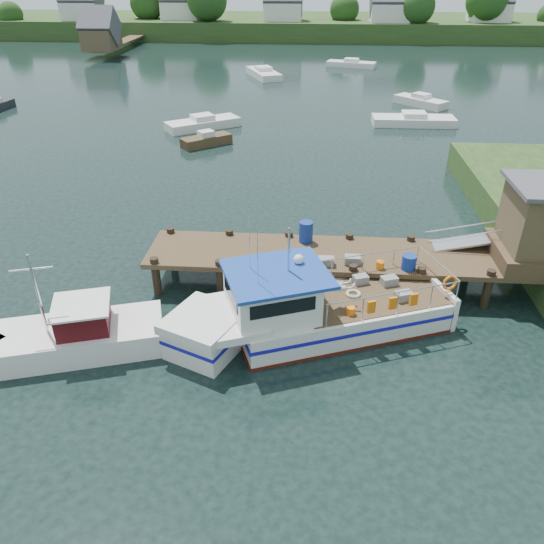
# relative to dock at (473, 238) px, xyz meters

# --- Properties ---
(ground_plane) EXTENTS (160.00, 160.00, 0.00)m
(ground_plane) POSITION_rel_dock_xyz_m (-6.51, -0.01, -2.24)
(ground_plane) COLOR black
(far_shore) EXTENTS (140.00, 42.55, 9.22)m
(far_shore) POSITION_rel_dock_xyz_m (-6.50, 82.36, -0.14)
(far_shore) COLOR #2D471D
(far_shore) RESTS_ON ground
(dock) EXTENTS (16.60, 3.00, 4.78)m
(dock) POSITION_rel_dock_xyz_m (0.00, 0.00, 0.00)
(dock) COLOR #483622
(dock) RESTS_ON ground
(lobster_boat) EXTENTS (10.04, 5.92, 4.96)m
(lobster_boat) POSITION_rel_dock_xyz_m (-6.17, -3.41, -1.34)
(lobster_boat) COLOR silver
(lobster_boat) RESTS_ON ground
(work_boat) EXTENTS (7.07, 3.82, 3.74)m
(work_boat) POSITION_rel_dock_xyz_m (-14.19, -5.05, -1.65)
(work_boat) COLOR silver
(work_boat) RESTS_ON ground
(moored_rowboat) EXTENTS (3.55, 3.18, 1.04)m
(moored_rowboat) POSITION_rel_dock_xyz_m (-13.61, 18.06, -1.86)
(moored_rowboat) COLOR #483622
(moored_rowboat) RESTS_ON ground
(moored_far) EXTENTS (6.22, 3.49, 1.00)m
(moored_far) POSITION_rel_dock_xyz_m (-1.63, 51.29, -1.87)
(moored_far) COLOR silver
(moored_far) RESTS_ON ground
(moored_a) EXTENTS (5.80, 4.83, 1.05)m
(moored_a) POSITION_rel_dock_xyz_m (-14.68, 22.46, -1.85)
(moored_a) COLOR silver
(moored_a) RESTS_ON ground
(moored_b) EXTENTS (4.61, 4.66, 1.08)m
(moored_b) POSITION_rel_dock_xyz_m (3.48, 31.31, -1.84)
(moored_b) COLOR silver
(moored_b) RESTS_ON ground
(moored_c) EXTENTS (6.47, 2.30, 1.02)m
(moored_c) POSITION_rel_dock_xyz_m (1.83, 24.66, -1.86)
(moored_c) COLOR silver
(moored_c) RESTS_ON ground
(moored_d) EXTENTS (4.64, 6.99, 1.13)m
(moored_d) POSITION_rel_dock_xyz_m (-11.84, 44.01, -1.82)
(moored_d) COLOR silver
(moored_d) RESTS_ON ground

